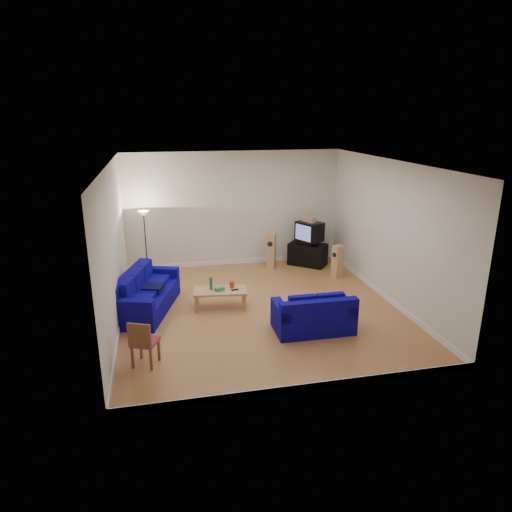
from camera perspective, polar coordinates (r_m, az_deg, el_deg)
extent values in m
cube|color=brown|center=(10.25, 0.48, -6.54)|extent=(6.00, 6.50, 0.01)
cube|color=white|center=(9.42, 0.53, 11.56)|extent=(6.00, 6.50, 0.01)
cube|color=silver|center=(12.81, -2.75, 5.86)|extent=(6.00, 0.01, 3.20)
cube|color=silver|center=(6.74, 6.69, -4.99)|extent=(6.00, 0.01, 3.20)
cube|color=silver|center=(9.52, -17.38, 1.01)|extent=(0.01, 6.50, 3.20)
cube|color=silver|center=(10.76, 16.29, 2.94)|extent=(0.01, 6.50, 3.20)
cube|color=white|center=(13.20, -2.65, -0.71)|extent=(6.00, 0.02, 0.12)
cube|color=white|center=(7.47, 6.24, -15.95)|extent=(6.00, 0.02, 0.12)
cube|color=white|center=(10.05, -16.53, -7.44)|extent=(0.02, 6.50, 0.12)
cube|color=white|center=(11.22, 15.59, -4.69)|extent=(0.02, 6.50, 0.12)
cube|color=#0D0862|center=(10.35, -13.47, -5.52)|extent=(1.55, 2.38, 0.42)
cube|color=#0D0862|center=(10.32, -15.57, -3.23)|extent=(0.85, 2.17, 0.43)
cube|color=#0D0862|center=(11.12, -12.07, -1.99)|extent=(0.97, 0.49, 0.24)
cube|color=#0D0862|center=(9.37, -15.42, -5.98)|extent=(0.97, 0.49, 0.24)
cube|color=#070533|center=(10.20, -12.79, -3.96)|extent=(0.50, 0.50, 0.12)
cube|color=#0D0862|center=(9.27, 7.11, -8.07)|extent=(1.55, 0.88, 0.38)
cube|color=#0D0862|center=(8.83, 7.89, -6.70)|extent=(1.54, 0.22, 0.39)
cube|color=#0D0862|center=(8.97, 3.09, -6.77)|extent=(0.21, 0.86, 0.22)
cube|color=#0D0862|center=(9.38, 11.09, -5.97)|extent=(0.21, 0.86, 0.22)
cube|color=#070533|center=(9.27, 6.91, -6.15)|extent=(0.37, 0.37, 0.11)
cube|color=tan|center=(10.17, -4.49, -4.37)|extent=(1.22, 0.72, 0.05)
cube|color=tan|center=(10.03, -7.48, -6.08)|extent=(0.07, 0.07, 0.37)
cube|color=tan|center=(10.47, -7.40, -5.04)|extent=(0.07, 0.07, 0.37)
cube|color=tan|center=(10.04, -1.39, -5.90)|extent=(0.07, 0.07, 0.37)
cube|color=tan|center=(10.49, -1.58, -4.87)|extent=(0.07, 0.07, 0.37)
cylinder|color=#197233|center=(10.14, -5.65, -3.46)|extent=(0.08, 0.08, 0.28)
cube|color=green|center=(10.10, -4.57, -4.12)|extent=(0.23, 0.16, 0.08)
cylinder|color=red|center=(10.23, -3.04, -3.60)|extent=(0.10, 0.10, 0.14)
cube|color=black|center=(10.12, -2.67, -4.23)|extent=(0.17, 0.08, 0.02)
cube|color=black|center=(13.10, 6.47, 0.22)|extent=(1.16, 1.10, 0.63)
cube|color=black|center=(12.97, 6.31, 1.74)|extent=(0.59, 0.60, 0.11)
cube|color=black|center=(12.87, 6.71, 3.08)|extent=(0.78, 0.85, 0.53)
cube|color=#46569B|center=(12.68, 5.90, 2.89)|extent=(0.28, 0.49, 0.43)
cube|color=tan|center=(12.81, 6.65, 4.58)|extent=(0.34, 0.44, 0.14)
cube|color=tan|center=(12.75, 1.89, 0.68)|extent=(0.33, 0.36, 0.99)
cylinder|color=black|center=(12.54, 1.77, 1.51)|extent=(0.14, 0.08, 0.15)
cube|color=tan|center=(12.20, 10.12, -0.66)|extent=(0.32, 0.29, 0.87)
cylinder|color=black|center=(12.04, 9.76, 0.14)|extent=(0.07, 0.12, 0.13)
cylinder|color=black|center=(12.48, -13.32, -2.48)|extent=(0.23, 0.23, 0.03)
cylinder|color=black|center=(12.23, -13.59, 1.24)|extent=(0.03, 0.03, 1.67)
cone|color=white|center=(12.03, -13.88, 5.17)|extent=(0.30, 0.30, 0.13)
cube|color=brown|center=(8.18, -15.19, -12.14)|extent=(0.05, 0.05, 0.41)
cube|color=brown|center=(8.45, -14.19, -11.08)|extent=(0.05, 0.05, 0.41)
cube|color=brown|center=(8.05, -13.00, -12.49)|extent=(0.05, 0.05, 0.41)
cube|color=brown|center=(8.32, -12.05, -11.39)|extent=(0.05, 0.05, 0.41)
cube|color=#96314C|center=(8.14, -13.72, -10.39)|extent=(0.54, 0.54, 0.06)
cube|color=brown|center=(7.89, -14.40, -9.55)|extent=(0.39, 0.20, 0.41)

